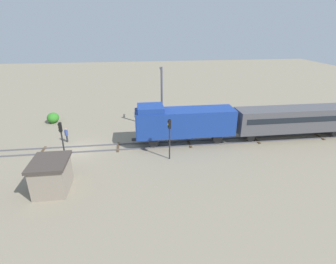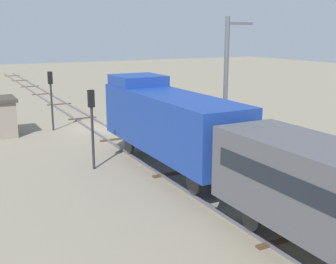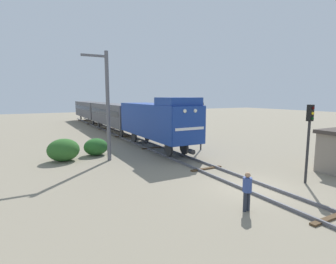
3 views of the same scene
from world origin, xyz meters
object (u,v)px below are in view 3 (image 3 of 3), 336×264
(worker_near_track, at_px, (247,189))
(passenger_car_trailing, at_px, (90,109))
(catenary_mast, at_px, (107,104))
(traffic_signal_mid, at_px, (201,117))
(passenger_car_leading, at_px, (114,114))
(locomotive, at_px, (157,119))
(traffic_signal_near, at_px, (309,129))

(worker_near_track, bearing_deg, passenger_car_trailing, -22.30)
(worker_near_track, height_order, catenary_mast, catenary_mast)
(traffic_signal_mid, distance_m, catenary_mast, 8.57)
(passenger_car_leading, distance_m, catenary_mast, 16.12)
(locomotive, distance_m, traffic_signal_mid, 3.97)
(traffic_signal_near, height_order, traffic_signal_mid, traffic_signal_near)
(traffic_signal_near, xyz_separation_m, worker_near_track, (-5.60, -1.07, -2.06))
(locomotive, relative_size, traffic_signal_mid, 2.70)
(passenger_car_trailing, bearing_deg, passenger_car_leading, -90.00)
(locomotive, height_order, passenger_car_leading, locomotive)
(passenger_car_leading, height_order, catenary_mast, catenary_mast)
(traffic_signal_mid, xyz_separation_m, worker_near_track, (-5.80, -11.41, -1.98))
(passenger_car_trailing, xyz_separation_m, catenary_mast, (-5.06, -29.80, 1.78))
(passenger_car_trailing, relative_size, catenary_mast, 1.73)
(traffic_signal_near, bearing_deg, passenger_car_trailing, 94.54)
(catenary_mast, bearing_deg, locomotive, 20.20)
(passenger_car_trailing, distance_m, catenary_mast, 30.28)
(traffic_signal_near, distance_m, worker_near_track, 6.06)
(traffic_signal_mid, bearing_deg, traffic_signal_near, -91.11)
(traffic_signal_near, xyz_separation_m, catenary_mast, (-8.26, 10.51, 1.25))
(catenary_mast, bearing_deg, traffic_signal_mid, -1.20)
(passenger_car_trailing, height_order, traffic_signal_mid, traffic_signal_mid)
(passenger_car_trailing, bearing_deg, worker_near_track, -93.32)
(traffic_signal_near, relative_size, traffic_signal_mid, 1.03)
(locomotive, bearing_deg, traffic_signal_near, -75.50)
(passenger_car_leading, xyz_separation_m, traffic_signal_near, (3.20, -25.71, 0.53))
(passenger_car_leading, height_order, passenger_car_trailing, same)
(traffic_signal_near, relative_size, worker_near_track, 2.59)
(passenger_car_leading, relative_size, traffic_signal_mid, 3.26)
(locomotive, xyz_separation_m, traffic_signal_mid, (3.40, -2.04, 0.21))
(passenger_car_trailing, distance_m, traffic_signal_near, 40.44)
(worker_near_track, xyz_separation_m, catenary_mast, (-2.66, 11.58, 3.31))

